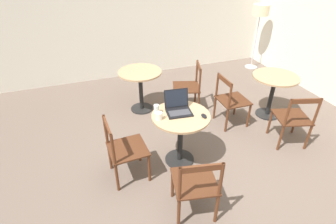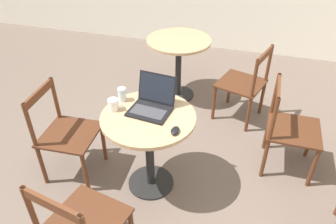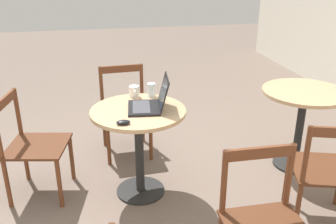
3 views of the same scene
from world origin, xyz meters
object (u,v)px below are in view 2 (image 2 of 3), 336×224
at_px(mouse, 175,131).
at_px(mug, 114,105).
at_px(chair_far_right, 245,84).
at_px(chair_mid_left, 289,128).
at_px(laptop, 152,104).
at_px(cafe_table_near, 149,133).
at_px(drinking_glass, 122,94).
at_px(chair_near_left, 65,133).
at_px(cafe_table_far, 179,53).

xyz_separation_m(mouse, mug, (-0.54, 0.14, 0.03)).
distance_m(chair_far_right, mug, 1.61).
distance_m(chair_mid_left, laptop, 1.26).
distance_m(cafe_table_near, laptop, 0.24).
bearing_deg(drinking_glass, laptop, -11.17).
bearing_deg(mouse, cafe_table_near, 151.55).
height_order(cafe_table_near, chair_mid_left, chair_mid_left).
height_order(mouse, mug, mug).
bearing_deg(drinking_glass, chair_near_left, -158.65).
bearing_deg(drinking_glass, mouse, -28.61).
bearing_deg(laptop, chair_near_left, -169.86).
bearing_deg(cafe_table_far, chair_far_right, -17.80).
height_order(cafe_table_near, chair_far_right, chair_far_right).
relative_size(mouse, drinking_glass, 0.88).
bearing_deg(cafe_table_far, chair_mid_left, -36.68).
bearing_deg(cafe_table_far, laptop, -84.15).
distance_m(chair_mid_left, drinking_glass, 1.50).
height_order(chair_near_left, chair_far_right, same).
xyz_separation_m(cafe_table_far, chair_near_left, (-0.62, -1.55, -0.14)).
distance_m(cafe_table_far, chair_near_left, 1.67).
bearing_deg(chair_far_right, cafe_table_near, -118.09).
height_order(cafe_table_far, chair_mid_left, chair_mid_left).
relative_size(chair_far_right, drinking_glass, 7.52).
relative_size(cafe_table_near, cafe_table_far, 1.00).
bearing_deg(cafe_table_near, mug, 178.75).
relative_size(cafe_table_near, chair_mid_left, 0.88).
bearing_deg(mug, mouse, -14.84).
distance_m(chair_mid_left, mug, 1.55).
xyz_separation_m(laptop, mug, (-0.29, -0.09, -0.00)).
relative_size(laptop, mug, 2.83).
bearing_deg(chair_near_left, cafe_table_near, 2.99).
xyz_separation_m(chair_mid_left, mug, (-1.40, -0.57, 0.36)).
distance_m(mug, drinking_glass, 0.15).
bearing_deg(drinking_glass, cafe_table_far, 84.50).
relative_size(chair_mid_left, mouse, 8.59).
xyz_separation_m(chair_mid_left, drinking_glass, (-1.39, -0.42, 0.37)).
bearing_deg(cafe_table_far, drinking_glass, -95.50).
relative_size(cafe_table_near, drinking_glass, 6.59).
xyz_separation_m(cafe_table_far, laptop, (0.14, -1.41, 0.22)).
distance_m(chair_near_left, mouse, 1.07).
bearing_deg(chair_far_right, cafe_table_far, 162.20).
bearing_deg(cafe_table_near, chair_near_left, -177.01).
distance_m(chair_near_left, chair_mid_left, 1.97).
height_order(chair_near_left, laptop, laptop).
bearing_deg(cafe_table_far, chair_near_left, -111.80).
bearing_deg(chair_near_left, laptop, 10.14).
bearing_deg(chair_far_right, drinking_glass, -130.63).
xyz_separation_m(cafe_table_far, mouse, (0.40, -1.65, 0.19)).
bearing_deg(chair_far_right, chair_mid_left, -56.55).
bearing_deg(chair_near_left, cafe_table_far, 68.20).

